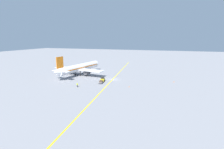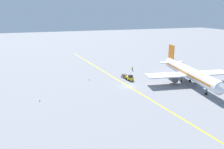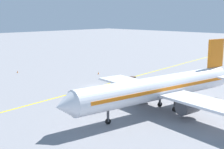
# 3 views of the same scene
# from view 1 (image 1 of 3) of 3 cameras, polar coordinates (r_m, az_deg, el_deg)

# --- Properties ---
(ground_plane) EXTENTS (400.00, 400.00, 0.00)m
(ground_plane) POSITION_cam_1_polar(r_m,az_deg,el_deg) (79.89, 0.18, -1.63)
(ground_plane) COLOR gray
(apron_yellow_centreline) EXTENTS (13.70, 119.30, 0.01)m
(apron_yellow_centreline) POSITION_cam_1_polar(r_m,az_deg,el_deg) (79.89, 0.18, -1.63)
(apron_yellow_centreline) COLOR yellow
(apron_yellow_centreline) RESTS_ON ground
(airplane_at_gate) EXTENTS (28.46, 35.49, 10.60)m
(airplane_at_gate) POSITION_cam_1_polar(r_m,az_deg,el_deg) (90.77, -10.59, 2.19)
(airplane_at_gate) COLOR white
(airplane_at_gate) RESTS_ON ground
(baggage_tug_white) EXTENTS (2.18, 3.21, 2.11)m
(baggage_tug_white) POSITION_cam_1_polar(r_m,az_deg,el_deg) (75.93, -3.10, -1.67)
(baggage_tug_white) COLOR gold
(baggage_tug_white) RESTS_ON ground
(baggage_cart_trailing) EXTENTS (1.82, 2.80, 1.24)m
(baggage_cart_trailing) POSITION_cam_1_polar(r_m,az_deg,el_deg) (72.84, -3.64, -2.37)
(baggage_cart_trailing) COLOR gray
(baggage_cart_trailing) RESTS_ON ground
(ground_crew_worker) EXTENTS (0.57, 0.27, 1.68)m
(ground_crew_worker) POSITION_cam_1_polar(r_m,az_deg,el_deg) (68.74, -11.29, -3.32)
(ground_crew_worker) COLOR #23232D
(ground_crew_worker) RESTS_ON ground
(traffic_cone_near_nose) EXTENTS (0.32, 0.32, 0.55)m
(traffic_cone_near_nose) POSITION_cam_1_polar(r_m,az_deg,el_deg) (79.42, 19.56, -2.21)
(traffic_cone_near_nose) COLOR orange
(traffic_cone_near_nose) RESTS_ON ground
(traffic_cone_mid_apron) EXTENTS (0.32, 0.32, 0.55)m
(traffic_cone_mid_apron) POSITION_cam_1_polar(r_m,az_deg,el_deg) (68.02, 5.61, -3.86)
(traffic_cone_mid_apron) COLOR orange
(traffic_cone_mid_apron) RESTS_ON ground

